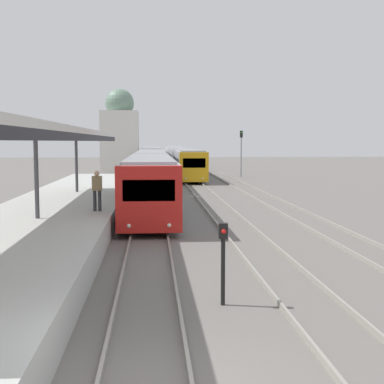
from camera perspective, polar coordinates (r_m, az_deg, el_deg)
platform_canopy at (r=20.57m, az=-16.26°, el=6.14°), size 4.00×26.34×3.32m
person_on_platform at (r=22.25m, az=-10.09°, el=0.40°), size 0.40×0.22×1.66m
train_near at (r=52.79m, az=-4.40°, el=3.10°), size 2.58×64.88×2.96m
train_far at (r=69.52m, az=-1.28°, el=3.67°), size 2.54×46.99×2.96m
signal_post_near at (r=12.37m, az=3.34°, el=-6.69°), size 0.20×0.21×1.92m
signal_mast_far at (r=56.50m, az=5.27°, el=4.70°), size 0.28×0.29×4.88m
distant_domed_building at (r=60.61m, az=-7.69°, el=6.06°), size 4.15×4.15×9.60m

